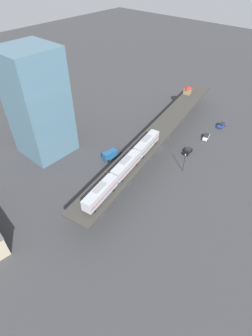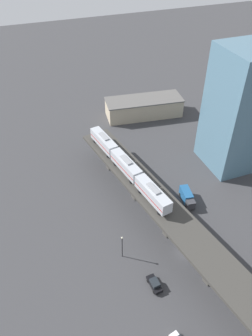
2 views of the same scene
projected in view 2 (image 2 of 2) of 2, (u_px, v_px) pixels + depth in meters
ground_plane at (184, 253)px, 76.82m from camera, size 400.00×400.00×0.00m
elevated_viaduct at (187, 236)px, 72.50m from camera, size 24.12×92.07×7.71m
subway_train at (126, 165)px, 85.99m from camera, size 9.17×37.13×4.45m
street_car_black at (154, 284)px, 69.68m from camera, size 2.16×4.50×1.89m
delivery_truck at (187, 197)px, 88.80m from camera, size 3.44×7.48×3.20m
street_lamp at (122, 245)px, 73.55m from camera, size 0.44×0.44×6.94m
warehouse_building at (144, 107)px, 123.76m from camera, size 29.63×13.76×6.80m
office_tower at (241, 110)px, 92.67m from camera, size 16.00×16.00×36.00m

